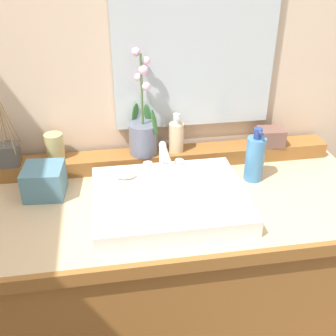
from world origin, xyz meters
TOP-DOWN VIEW (x-y plane):
  - wall_back at (0.00, 0.41)m, footprint 3.13×0.20m
  - vanity_cabinet at (0.00, -0.00)m, footprint 1.41×0.60m
  - back_ledge at (0.00, 0.24)m, footprint 1.33×0.10m
  - sink_basin at (0.00, -0.06)m, footprint 0.48×0.39m
  - soap_bar at (-0.13, 0.06)m, footprint 0.07×0.04m
  - potted_plant at (-0.05, 0.24)m, footprint 0.11×0.12m
  - soap_dispenser at (0.07, 0.23)m, footprint 0.06×0.06m
  - tumbler_cup at (-0.37, 0.25)m, footprint 0.07×0.07m
  - reed_diffuser at (-0.53, 0.22)m, footprint 0.11×0.10m
  - trinket_box at (0.44, 0.23)m, footprint 0.10×0.09m
  - lotion_bottle at (0.33, 0.08)m, footprint 0.07×0.07m
  - tissue_box at (-0.40, 0.10)m, footprint 0.14×0.14m
  - mirror at (0.15, 0.29)m, footprint 0.58×0.02m

SIDE VIEW (x-z plane):
  - vanity_cabinet at x=0.00m, z-range 0.00..0.87m
  - sink_basin at x=0.00m, z-range 0.75..1.04m
  - back_ledge at x=0.00m, z-range 0.87..0.93m
  - tissue_box at x=-0.40m, z-range 0.87..0.97m
  - soap_bar at x=-0.13m, z-range 0.93..0.95m
  - lotion_bottle at x=0.33m, z-range 0.86..1.06m
  - trinket_box at x=0.44m, z-range 0.93..1.00m
  - reed_diffuser at x=-0.53m, z-range 0.84..1.10m
  - tumbler_cup at x=-0.37m, z-range 0.93..1.02m
  - soap_dispenser at x=0.07m, z-range 0.92..1.06m
  - potted_plant at x=-0.05m, z-range 0.82..1.21m
  - wall_back at x=0.00m, z-range 0.00..2.47m
  - mirror at x=0.15m, z-range 1.01..1.51m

